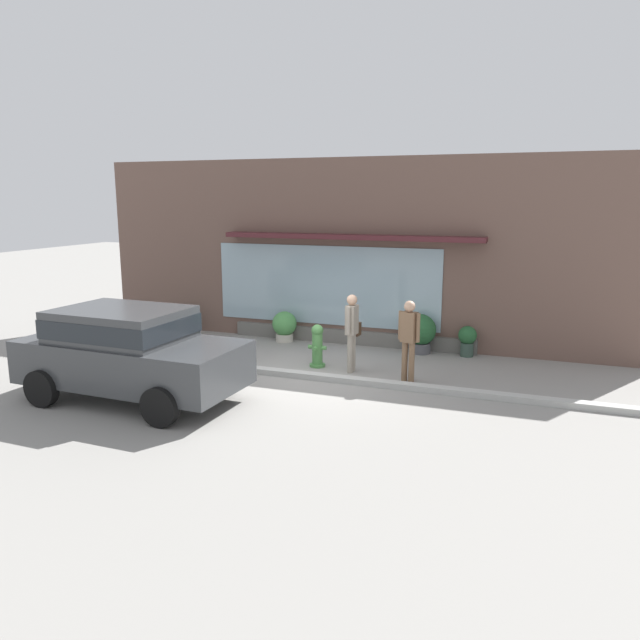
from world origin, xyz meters
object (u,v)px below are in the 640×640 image
object	(u,v)px
fire_hydrant	(317,345)
potted_plant_window_left	(467,339)
parked_car_dark_gray	(129,349)
pedestrian_passerby	(409,335)
pedestrian_with_handbag	(352,327)
potted_plant_low_front	(420,332)
potted_plant_trailing_edge	(284,325)
potted_plant_window_right	(181,319)

from	to	relation	value
fire_hydrant	potted_plant_window_left	distance (m)	3.62
parked_car_dark_gray	potted_plant_window_left	distance (m)	7.61
pedestrian_passerby	parked_car_dark_gray	distance (m)	5.38
fire_hydrant	pedestrian_with_handbag	world-z (taller)	pedestrian_with_handbag
potted_plant_low_front	potted_plant_window_left	size ratio (longest dim) A/B	1.30
fire_hydrant	potted_plant_trailing_edge	world-z (taller)	fire_hydrant
potted_plant_low_front	potted_plant_window_right	bearing A→B (deg)	-178.00
potted_plant_trailing_edge	potted_plant_window_right	bearing A→B (deg)	-176.37
pedestrian_passerby	potted_plant_trailing_edge	xyz separation A→B (m)	(-3.74, 2.33, -0.55)
fire_hydrant	potted_plant_window_right	bearing A→B (deg)	159.36
parked_car_dark_gray	potted_plant_low_front	world-z (taller)	parked_car_dark_gray
fire_hydrant	pedestrian_with_handbag	bearing A→B (deg)	-6.83
potted_plant_trailing_edge	potted_plant_window_right	distance (m)	3.01
potted_plant_window_right	parked_car_dark_gray	bearing A→B (deg)	-66.37
pedestrian_passerby	parked_car_dark_gray	bearing A→B (deg)	49.99
pedestrian_passerby	potted_plant_window_left	world-z (taller)	pedestrian_passerby
parked_car_dark_gray	potted_plant_low_front	xyz separation A→B (m)	(4.34, 5.23, -0.45)
pedestrian_with_handbag	pedestrian_passerby	xyz separation A→B (m)	(1.28, -0.29, -0.00)
pedestrian_passerby	fire_hydrant	bearing A→B (deg)	7.43
pedestrian_passerby	potted_plant_trailing_edge	size ratio (longest dim) A/B	2.11
fire_hydrant	pedestrian_passerby	world-z (taller)	pedestrian_passerby
potted_plant_trailing_edge	potted_plant_window_right	size ratio (longest dim) A/B	1.03
pedestrian_passerby	potted_plant_low_front	size ratio (longest dim) A/B	1.76
fire_hydrant	potted_plant_window_left	bearing A→B (deg)	34.38
pedestrian_passerby	potted_plant_window_right	bearing A→B (deg)	0.30
potted_plant_low_front	parked_car_dark_gray	bearing A→B (deg)	-129.70
parked_car_dark_gray	potted_plant_window_right	xyz separation A→B (m)	(-2.19, 5.00, -0.55)
pedestrian_passerby	parked_car_dark_gray	xyz separation A→B (m)	(-4.56, -2.86, -0.01)
pedestrian_with_handbag	parked_car_dark_gray	world-z (taller)	parked_car_dark_gray
potted_plant_window_left	parked_car_dark_gray	bearing A→B (deg)	-135.78
potted_plant_low_front	fire_hydrant	bearing A→B (deg)	-133.66
pedestrian_passerby	potted_plant_low_front	bearing A→B (deg)	-66.85
potted_plant_window_left	potted_plant_trailing_edge	bearing A→B (deg)	-178.71
pedestrian_passerby	parked_car_dark_gray	world-z (taller)	parked_car_dark_gray
potted_plant_trailing_edge	parked_car_dark_gray	bearing A→B (deg)	-98.96
fire_hydrant	potted_plant_low_front	size ratio (longest dim) A/B	1.00
potted_plant_window_left	potted_plant_window_right	size ratio (longest dim) A/B	0.95
potted_plant_window_left	potted_plant_window_right	xyz separation A→B (m)	(-7.63, -0.30, -0.00)
pedestrian_with_handbag	potted_plant_low_front	distance (m)	2.38
potted_plant_trailing_edge	potted_plant_window_right	xyz separation A→B (m)	(-3.01, -0.19, -0.01)
parked_car_dark_gray	potted_plant_trailing_edge	xyz separation A→B (m)	(0.82, 5.19, -0.54)
potted_plant_window_right	potted_plant_window_left	bearing A→B (deg)	2.22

